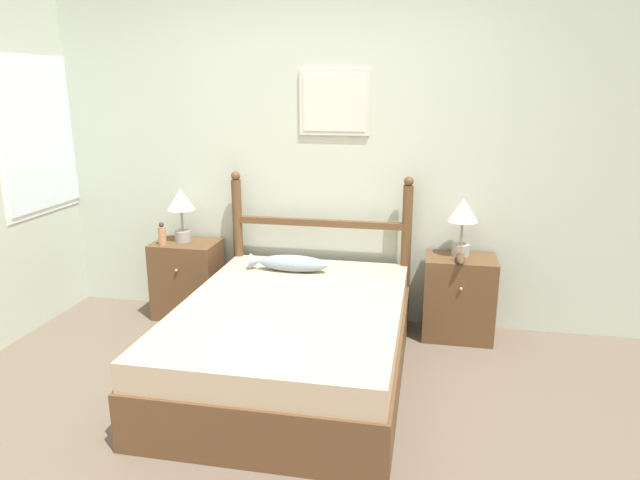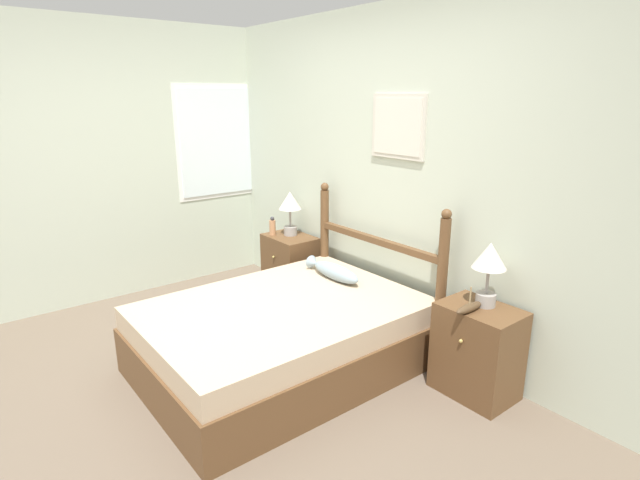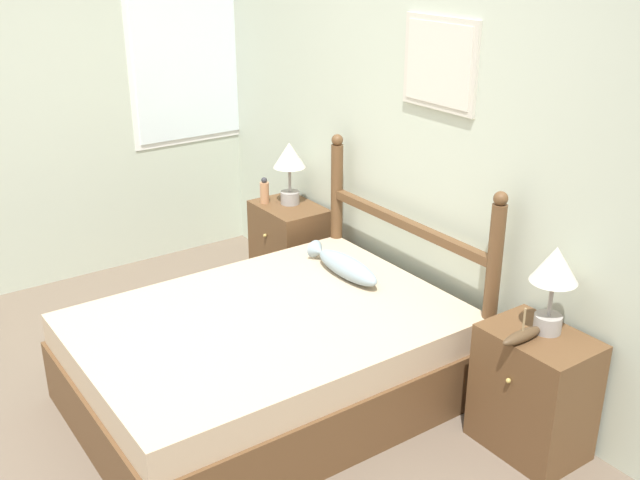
{
  "view_description": "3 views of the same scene",
  "coord_description": "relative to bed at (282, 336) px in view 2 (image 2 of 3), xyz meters",
  "views": [
    {
      "loc": [
        0.8,
        -2.51,
        1.8
      ],
      "look_at": [
        0.08,
        1.16,
        0.78
      ],
      "focal_mm": 32.0,
      "sensor_mm": 36.0,
      "label": 1
    },
    {
      "loc": [
        2.67,
        -1.1,
        1.9
      ],
      "look_at": [
        -0.06,
        1.06,
        0.88
      ],
      "focal_mm": 28.0,
      "sensor_mm": 36.0,
      "label": 2
    },
    {
      "loc": [
        2.88,
        -1.02,
        2.29
      ],
      "look_at": [
        -0.1,
        1.07,
        0.79
      ],
      "focal_mm": 42.0,
      "sensor_mm": 36.0,
      "label": 3
    }
  ],
  "objects": [
    {
      "name": "nightstand_left",
      "position": [
        -1.05,
        0.81,
        0.06
      ],
      "size": [
        0.5,
        0.38,
        0.61
      ],
      "color": "brown",
      "rests_on": "ground_plane"
    },
    {
      "name": "model_boat",
      "position": [
        1.04,
        0.7,
        0.39
      ],
      "size": [
        0.06,
        0.24,
        0.17
      ],
      "color": "#4C3823",
      "rests_on": "nightstand_right"
    },
    {
      "name": "nightstand_right",
      "position": [
        1.05,
        0.81,
        0.06
      ],
      "size": [
        0.5,
        0.38,
        0.61
      ],
      "color": "brown",
      "rests_on": "ground_plane"
    },
    {
      "name": "bed",
      "position": [
        0.0,
        0.0,
        0.0
      ],
      "size": [
        1.38,
        1.9,
        0.49
      ],
      "color": "brown",
      "rests_on": "ground_plane"
    },
    {
      "name": "table_lamp_right",
      "position": [
        1.04,
        0.86,
        0.65
      ],
      "size": [
        0.21,
        0.21,
        0.42
      ],
      "color": "gray",
      "rests_on": "nightstand_right"
    },
    {
      "name": "wall_left",
      "position": [
        -2.12,
        -0.65,
        1.03
      ],
      "size": [
        0.08,
        6.4,
        2.55
      ],
      "color": "beige",
      "rests_on": "ground_plane"
    },
    {
      "name": "ground_plane",
      "position": [
        0.01,
        -0.68,
        -0.24
      ],
      "size": [
        16.0,
        16.0,
        0.0
      ],
      "primitive_type": "plane",
      "color": "brown"
    },
    {
      "name": "table_lamp_left",
      "position": [
        -1.08,
        0.84,
        0.65
      ],
      "size": [
        0.21,
        0.21,
        0.42
      ],
      "color": "gray",
      "rests_on": "nightstand_left"
    },
    {
      "name": "wall_back",
      "position": [
        0.01,
        1.05,
        1.03
      ],
      "size": [
        6.4,
        0.08,
        2.55
      ],
      "color": "beige",
      "rests_on": "ground_plane"
    },
    {
      "name": "headboard",
      "position": [
        0.0,
        0.91,
        0.38
      ],
      "size": [
        1.38,
        0.07,
        1.16
      ],
      "color": "brown",
      "rests_on": "ground_plane"
    },
    {
      "name": "fish_pillow",
      "position": [
        -0.16,
        0.61,
        0.31
      ],
      "size": [
        0.58,
        0.14,
        0.12
      ],
      "color": "#8499A3",
      "rests_on": "bed"
    },
    {
      "name": "bottle",
      "position": [
        -1.19,
        0.71,
        0.44
      ],
      "size": [
        0.06,
        0.06,
        0.18
      ],
      "color": "tan",
      "rests_on": "nightstand_left"
    }
  ]
}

